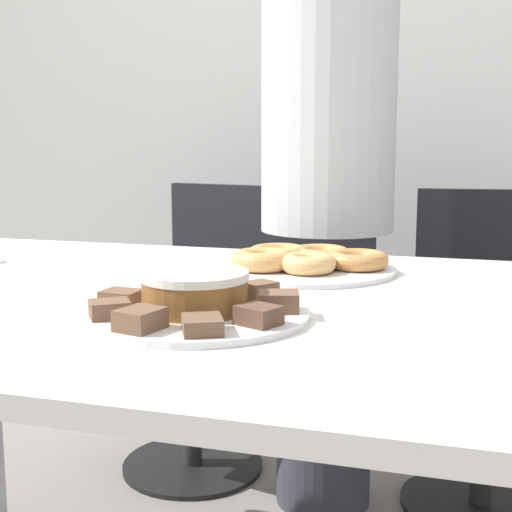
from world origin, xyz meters
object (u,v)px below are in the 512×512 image
object	(u,v)px
office_chair_right	(485,359)
plate_donuts	(301,269)
person_standing	(327,208)
frosted_cake	(194,291)
office_chair_left	(202,336)
plate_cake	(195,314)

from	to	relation	value
office_chair_right	plate_donuts	bearing A→B (deg)	-123.41
person_standing	frosted_cake	xyz separation A→B (m)	(-0.01, -0.95, -0.04)
person_standing	office_chair_left	world-z (taller)	person_standing
plate_cake	frosted_cake	world-z (taller)	frosted_cake
office_chair_left	person_standing	bearing A→B (deg)	-6.51
plate_donuts	plate_cake	bearing A→B (deg)	-98.80
office_chair_left	office_chair_right	size ratio (longest dim) A/B	1.00
office_chair_left	frosted_cake	world-z (taller)	office_chair_left
office_chair_right	frosted_cake	xyz separation A→B (m)	(-0.44, -1.09, 0.39)
plate_donuts	frosted_cake	distance (m)	0.41
person_standing	plate_donuts	bearing A→B (deg)	-84.20
office_chair_left	plate_cake	xyz separation A→B (m)	(0.41, -1.09, 0.36)
person_standing	office_chair_right	world-z (taller)	person_standing
office_chair_left	frosted_cake	size ratio (longest dim) A/B	5.64
person_standing	office_chair_left	bearing A→B (deg)	161.48
plate_cake	person_standing	bearing A→B (deg)	89.52
person_standing	plate_donuts	xyz separation A→B (m)	(0.06, -0.54, -0.07)
office_chair_left	plate_cake	bearing A→B (deg)	-57.28
office_chair_right	frosted_cake	distance (m)	1.24
person_standing	office_chair_right	distance (m)	0.62
person_standing	plate_donuts	world-z (taller)	person_standing
office_chair_left	frosted_cake	distance (m)	1.23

